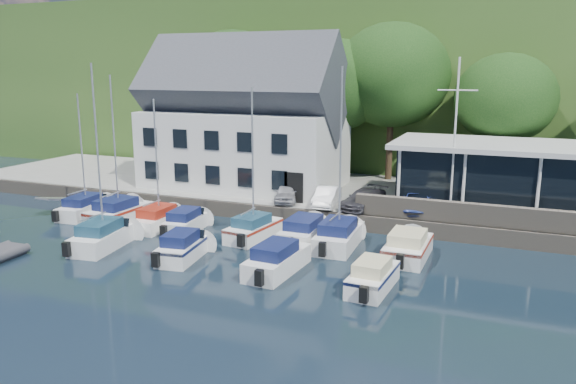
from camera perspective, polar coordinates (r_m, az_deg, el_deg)
name	(u,v)px	position (r m, az deg, el deg)	size (l,w,h in m)	color
ground	(223,288)	(25.52, -6.67, -9.66)	(180.00, 180.00, 0.00)	black
quay	(338,196)	(40.88, 5.12, -0.41)	(60.00, 13.00, 1.00)	gray
quay_face	(307,218)	(34.90, 1.99, -2.62)	(60.00, 0.30, 1.00)	#6D6457
hillside	(432,80)	(83.48, 14.39, 11.00)	(160.00, 75.00, 16.00)	#2C4E1D
field_patch	(498,22)	(90.97, 20.59, 15.85)	(50.00, 30.00, 0.30)	#5E7038
harbor_building	(244,127)	(41.74, -4.44, 6.62)	(14.40, 8.20, 8.70)	silver
club_pavilion	(502,176)	(37.24, 20.90, 1.55)	(13.20, 7.20, 4.10)	black
seawall	(517,218)	(33.04, 22.22, -2.45)	(18.00, 0.50, 1.20)	#6D6457
gangway	(76,208)	(41.92, -20.73, -1.56)	(1.20, 6.00, 1.40)	silver
car_silver	(287,193)	(36.86, -0.15, -0.06)	(1.38, 3.42, 1.17)	silver
car_white	(327,196)	(35.71, 3.97, -0.46)	(1.29, 3.69, 1.22)	silver
car_dgrey	(364,199)	(35.34, 7.71, -0.71)	(1.66, 4.08, 1.18)	#343338
car_blue	(417,201)	(35.14, 12.95, -0.89)	(1.50, 3.81, 1.30)	#314495
flagpole	(455,139)	(33.87, 16.56, 5.21)	(2.21, 0.20, 9.20)	silver
tree_1	(234,101)	(48.07, -5.50, 9.17)	(8.57, 8.57, 11.72)	black
tree_2	(334,109)	(44.41, 4.74, 8.35)	(7.94, 7.94, 10.85)	black
tree_3	(391,102)	(44.36, 10.43, 8.94)	(8.79, 8.79, 12.01)	black
tree_4	(503,122)	(43.03, 21.02, 6.66)	(7.07, 7.07, 9.67)	black
boat_r1_0	(82,151)	(38.86, -20.22, 3.89)	(1.83, 6.48, 8.59)	white
boat_r1_1	(115,148)	(36.55, -17.20, 4.28)	(2.28, 6.34, 9.45)	white
boat_r1_2	(156,160)	(34.57, -13.22, 3.18)	(1.83, 6.06, 8.39)	white
boat_r1_3	(186,220)	(34.24, -10.30, -2.79)	(1.69, 5.43, 1.37)	white
boat_r1_4	(253,163)	(31.40, -3.61, 2.94)	(1.83, 5.67, 8.79)	white
boat_r1_5	(305,229)	(31.76, 1.76, -3.73)	(2.03, 6.39, 1.44)	white
boat_r1_6	(340,162)	(29.96, 5.35, 3.06)	(2.08, 6.49, 9.42)	white
boat_r1_7	(408,244)	(29.54, 12.11, -5.22)	(2.14, 5.81, 1.48)	white
boat_r2_1	(98,162)	(31.35, -18.72, 2.91)	(1.96, 6.38, 9.46)	white
boat_r2_2	(183,245)	(29.30, -10.62, -5.31)	(1.73, 5.24, 1.48)	white
boat_r2_3	(277,257)	(27.00, -1.09, -6.61)	(1.86, 6.22, 1.51)	white
boat_r2_4	(373,274)	(25.26, 8.63, -8.23)	(1.67, 5.22, 1.42)	white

